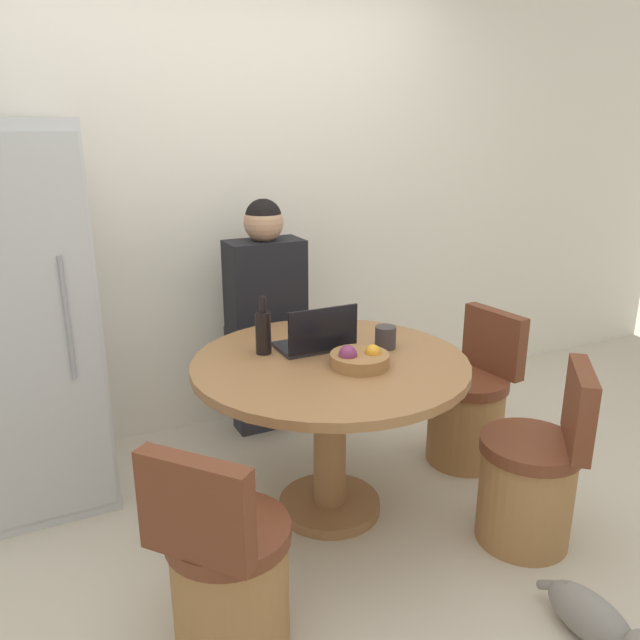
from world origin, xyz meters
name	(u,v)px	position (x,y,z in m)	size (l,w,h in m)	color
ground_plane	(356,557)	(0.00, 0.00, 0.00)	(12.00, 12.00, 0.00)	beige
wall_back	(230,200)	(0.00, 1.49, 1.30)	(7.00, 0.06, 2.60)	silver
refrigerator	(15,322)	(-1.15, 1.10, 0.86)	(0.67, 0.70, 1.73)	silver
dining_table	(330,397)	(0.05, 0.35, 0.57)	(1.19, 1.19, 0.74)	olive
chair_near_right_corner	(531,481)	(0.71, -0.21, 0.28)	(0.48, 0.48, 0.80)	#9E7042
chair_near_left_corner	(228,578)	(-0.61, -0.21, 0.28)	(0.48, 0.48, 0.80)	#9E7042
chair_right_side	(468,410)	(0.91, 0.45, 0.28)	(0.42, 0.41, 0.80)	#9E7042
person_seated	(263,311)	(0.06, 1.17, 0.74)	(0.40, 0.37, 1.34)	#2D2D38
laptop	(317,340)	(0.05, 0.49, 0.79)	(0.33, 0.21, 0.21)	#232328
fruit_bowl	(359,359)	(0.13, 0.23, 0.77)	(0.25, 0.25, 0.10)	olive
coffee_cup	(385,337)	(0.34, 0.38, 0.79)	(0.09, 0.09, 0.10)	#383333
bottle	(263,331)	(-0.18, 0.55, 0.84)	(0.07, 0.07, 0.26)	black
cat	(596,620)	(0.52, -0.74, 0.09)	(0.16, 0.47, 0.17)	gray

